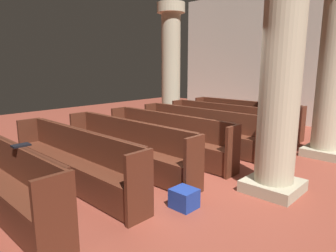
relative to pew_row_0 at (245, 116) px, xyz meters
name	(u,v)px	position (x,y,z in m)	size (l,w,h in m)	color
ground_plane	(188,172)	(0.92, -3.72, -0.50)	(19.20, 19.20, 0.00)	brown
back_wall	(311,56)	(0.92, 2.36, 1.75)	(10.00, 0.16, 4.50)	beige
pew_row_0	(245,116)	(0.00, 0.00, 0.00)	(3.31, 0.46, 0.93)	#562819
pew_row_1	(224,121)	(0.00, -1.10, 0.00)	(3.31, 0.46, 0.93)	#562819
pew_row_2	(199,127)	(0.00, -2.20, 0.00)	(3.31, 0.47, 0.93)	#562819
pew_row_3	(167,135)	(0.00, -3.30, 0.00)	(3.31, 0.46, 0.93)	#562819
pew_row_4	(127,145)	(0.00, -4.40, 0.00)	(3.31, 0.46, 0.93)	#562819
pew_row_5	(74,158)	(0.00, -5.50, 0.00)	(3.31, 0.47, 0.93)	#562819
pew_row_6	(1,175)	(0.00, -6.60, 0.00)	(3.31, 0.46, 0.93)	#562819
pillar_aisle_side	(334,63)	(2.45, -0.85, 1.51)	(0.87, 0.87, 3.86)	tan
pillar_far_side	(171,64)	(-2.40, -0.60, 1.51)	(0.87, 0.87, 3.86)	tan
pillar_aisle_rear	(282,63)	(2.45, -3.44, 1.51)	(0.87, 0.87, 3.86)	tan
lectern	(280,116)	(0.61, 1.04, -0.05)	(0.48, 0.45, 1.08)	brown
hymn_book	(21,145)	(0.32, -6.42, 0.45)	(0.14, 0.22, 0.02)	black
kneeler_box_blue	(184,198)	(1.79, -4.84, -0.36)	(0.34, 0.31, 0.27)	navy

